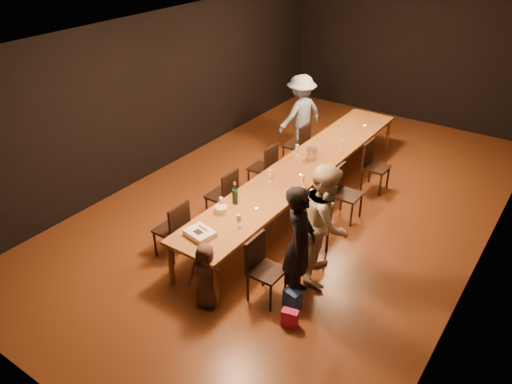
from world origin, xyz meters
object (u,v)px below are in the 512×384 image
Objects in this scene: table at (303,168)px; man_blue at (301,114)px; chair_right_1 at (312,228)px; plate_stack at (221,210)px; chair_right_3 at (376,167)px; chair_right_0 at (267,271)px; woman_tan at (325,222)px; chair_left_0 at (171,229)px; woman_birthday at (299,244)px; champagne_bottle at (235,193)px; chair_left_2 at (262,167)px; child at (206,276)px; chair_right_2 at (348,194)px; chair_left_1 at (221,195)px; chair_left_3 at (296,145)px; birthday_cake at (200,233)px; ice_bucket at (312,154)px.

man_blue is at bearing 121.75° from table.
chair_right_1 is 1.37m from plate_stack.
table is at bearing -35.31° from chair_right_3.
table is 6.45× the size of chair_right_0.
table is 3.46× the size of woman_tan.
woman_birthday reaches higher than chair_left_0.
chair_left_2 is at bearing 110.97° from champagne_bottle.
woman_tan reaches higher than chair_right_1.
man_blue reaches higher than child.
chair_right_2 is 1.00× the size of chair_left_1.
chair_left_3 is 0.97× the size of child.
chair_left_0 is 1.08m from champagne_bottle.
chair_left_1 is 1.00× the size of chair_left_3.
chair_right_3 and chair_left_1 have the same top height.
champagne_bottle is (-1.06, 0.74, 0.47)m from chair_right_0.
chair_right_3 is 4.19m from child.
chair_left_2 and chair_left_3 have the same top height.
table is at bearing -160.50° from chair_right_0.
chair_left_0 is (-1.70, -3.60, 0.00)m from chair_right_3.
woman_tan reaches higher than chair_left_3.
birthday_cake is at bearing 30.85° from man_blue.
man_blue is 3.68m from champagne_bottle.
child is at bearing -18.20° from chair_right_1.
child reaches higher than chair_right_3.
ice_bucket reaches higher than plate_stack.
chair_left_2 is 0.97× the size of child.
table is at bearing 49.18° from man_blue.
chair_right_0 is 2.08m from chair_left_1.
chair_left_2 is 1.84m from champagne_bottle.
champagne_bottle reaches higher than chair_right_2.
woman_birthday reaches higher than chair_right_0.
woman_tan is (1.20, -1.50, 0.17)m from table.
table is 6.45× the size of chair_left_1.
chair_right_1 is at bearing -0.00° from chair_right_3.
birthday_cake is at bearing -78.06° from chair_right_0.
chair_left_2 is at bearing 22.68° from woman_birthday.
child is (1.13, -1.75, 0.01)m from chair_left_1.
birthday_cake is 0.63m from plate_stack.
chair_left_0 is 2.24× the size of birthday_cake.
chair_right_1 is at bearing -90.00° from chair_left_1.
plate_stack is 0.94× the size of ice_bucket.
man_blue is 5.06m from child.
chair_right_3 is at bearing 54.69° from table.
birthday_cake is at bearing 111.02° from woman_tan.
chair_left_0 is at bearing -107.20° from ice_bucket.
chair_left_0 is 2.40m from chair_left_2.
chair_right_2 is 3.00m from child.
ice_bucket reaches higher than chair_right_2.
chair_right_1 is 1.72m from birthday_cake.
woman_tan is at bearing 6.24° from champagne_bottle.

